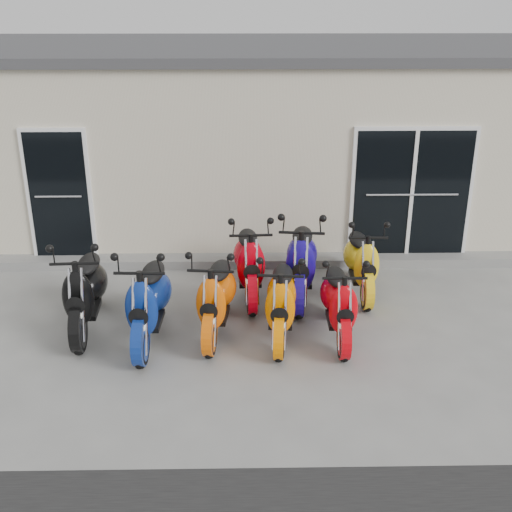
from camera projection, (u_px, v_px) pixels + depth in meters
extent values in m
plane|color=gray|center=(257.00, 322.00, 9.01)|extent=(80.00, 80.00, 0.00)
cube|color=beige|center=(252.00, 133.00, 13.20)|extent=(14.00, 6.00, 3.20)
cube|color=#3F3F42|center=(252.00, 47.00, 12.56)|extent=(14.20, 6.20, 0.16)
cube|color=gray|center=(254.00, 261.00, 10.85)|extent=(14.00, 0.40, 0.15)
cube|color=black|center=(59.00, 192.00, 10.48)|extent=(1.07, 0.08, 2.22)
cube|color=black|center=(412.00, 190.00, 10.58)|extent=(2.02, 0.08, 2.22)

